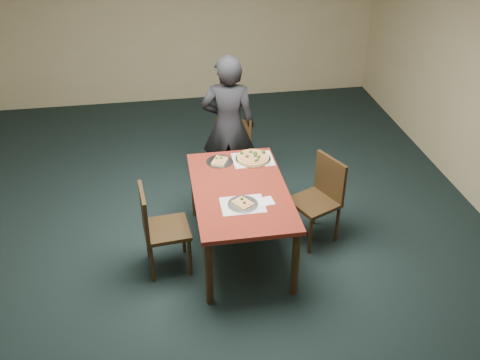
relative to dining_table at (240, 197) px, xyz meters
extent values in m
plane|color=black|center=(-0.21, -0.05, -0.66)|extent=(8.00, 8.00, 0.00)
plane|color=tan|center=(-0.21, 3.95, 0.74)|extent=(6.00, 0.00, 6.00)
cube|color=maroon|center=(0.00, 0.00, 0.07)|extent=(0.90, 1.50, 0.04)
cylinder|color=black|center=(-0.39, -0.69, -0.31)|extent=(0.07, 0.07, 0.70)
cylinder|color=black|center=(-0.39, 0.69, -0.31)|extent=(0.07, 0.07, 0.70)
cylinder|color=black|center=(0.39, -0.69, -0.31)|extent=(0.07, 0.07, 0.70)
cylinder|color=black|center=(0.39, 0.69, -0.31)|extent=(0.07, 0.07, 0.70)
cube|color=black|center=(0.06, 1.01, -0.21)|extent=(0.54, 0.54, 0.04)
cylinder|color=black|center=(-0.18, 0.91, -0.44)|extent=(0.04, 0.04, 0.43)
cylinder|color=black|center=(-0.05, 1.24, -0.44)|extent=(0.04, 0.04, 0.43)
cylinder|color=black|center=(0.16, 0.78, -0.44)|extent=(0.04, 0.04, 0.43)
cylinder|color=black|center=(0.29, 1.12, -0.44)|extent=(0.04, 0.04, 0.43)
cube|color=black|center=(0.12, 1.19, 0.03)|extent=(0.41, 0.18, 0.44)
cube|color=black|center=(-0.73, -0.13, -0.21)|extent=(0.46, 0.46, 0.04)
cylinder|color=black|center=(-0.53, -0.29, -0.44)|extent=(0.04, 0.04, 0.43)
cylinder|color=black|center=(-0.89, -0.32, -0.44)|extent=(0.04, 0.04, 0.43)
cylinder|color=black|center=(-0.56, 0.07, -0.44)|extent=(0.04, 0.04, 0.43)
cylinder|color=black|center=(-0.92, 0.03, -0.44)|extent=(0.04, 0.04, 0.43)
cube|color=black|center=(-0.92, -0.15, 0.03)|extent=(0.07, 0.42, 0.44)
cube|color=black|center=(0.78, 0.08, -0.21)|extent=(0.56, 0.56, 0.04)
cylinder|color=black|center=(0.54, 0.17, -0.44)|extent=(0.04, 0.04, 0.43)
cylinder|color=black|center=(0.87, 0.31, -0.44)|extent=(0.04, 0.04, 0.43)
cylinder|color=black|center=(0.69, -0.16, -0.44)|extent=(0.04, 0.04, 0.43)
cylinder|color=black|center=(1.02, -0.02, -0.44)|extent=(0.04, 0.04, 0.43)
cube|color=black|center=(0.95, 0.15, 0.03)|extent=(0.20, 0.40, 0.44)
imported|color=black|center=(0.06, 1.16, 0.18)|extent=(0.68, 0.52, 1.68)
cube|color=white|center=(0.23, 0.53, 0.09)|extent=(0.42, 0.32, 0.00)
cube|color=white|center=(-0.02, -0.27, 0.09)|extent=(0.40, 0.30, 0.00)
cylinder|color=silver|center=(0.23, 0.53, 0.10)|extent=(0.37, 0.37, 0.01)
cylinder|color=#D9A653|center=(0.23, 0.53, 0.12)|extent=(0.33, 0.33, 0.02)
cylinder|color=#E3C476|center=(0.23, 0.53, 0.13)|extent=(0.30, 0.30, 0.01)
sphere|color=#1F4615|center=(0.25, 0.56, 0.15)|extent=(0.04, 0.04, 0.04)
sphere|color=#1F4615|center=(0.21, 0.61, 0.14)|extent=(0.03, 0.03, 0.03)
sphere|color=#1F4615|center=(0.28, 0.49, 0.14)|extent=(0.03, 0.03, 0.03)
sphere|color=#1F4615|center=(0.35, 0.57, 0.15)|extent=(0.04, 0.04, 0.04)
sphere|color=#1F4615|center=(0.26, 0.44, 0.14)|extent=(0.03, 0.03, 0.03)
sphere|color=#1F4615|center=(0.25, 0.52, 0.14)|extent=(0.03, 0.03, 0.03)
sphere|color=#1F4615|center=(0.23, 0.42, 0.14)|extent=(0.03, 0.03, 0.03)
sphere|color=#1F4615|center=(0.12, 0.60, 0.14)|extent=(0.04, 0.04, 0.04)
sphere|color=#1F4615|center=(0.16, 0.52, 0.14)|extent=(0.04, 0.04, 0.04)
cylinder|color=silver|center=(-0.02, -0.27, 0.10)|extent=(0.28, 0.28, 0.01)
cube|color=#D9A653|center=(-0.02, -0.27, 0.11)|extent=(0.20, 0.21, 0.02)
cube|color=#E3C476|center=(-0.02, -0.27, 0.12)|extent=(0.16, 0.17, 0.01)
sphere|color=#1F4615|center=(-0.01, -0.29, 0.13)|extent=(0.03, 0.03, 0.03)
sphere|color=#1F4615|center=(-0.02, -0.23, 0.13)|extent=(0.03, 0.03, 0.03)
cylinder|color=silver|center=(-0.13, 0.53, 0.10)|extent=(0.28, 0.28, 0.01)
cube|color=#D9A653|center=(-0.13, 0.53, 0.11)|extent=(0.19, 0.21, 0.02)
cube|color=#E3C476|center=(-0.13, 0.53, 0.12)|extent=(0.15, 0.17, 0.01)
sphere|color=#1F4615|center=(-0.11, 0.55, 0.13)|extent=(0.03, 0.03, 0.03)
sphere|color=#1F4615|center=(-0.15, 0.56, 0.13)|extent=(0.03, 0.03, 0.03)
cube|color=white|center=(0.20, -0.25, 0.09)|extent=(0.16, 0.16, 0.01)
camera|label=1|loc=(-0.70, -4.21, 2.90)|focal=40.00mm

